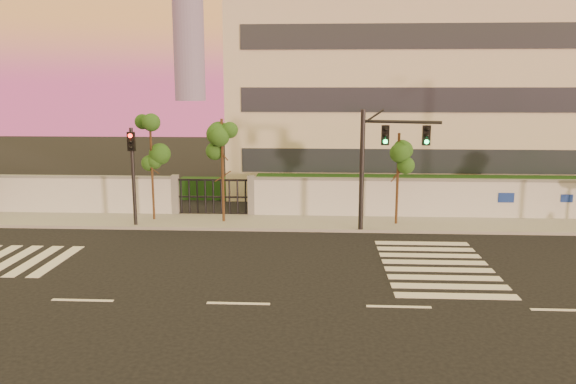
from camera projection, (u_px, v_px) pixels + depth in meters
The scene contains 11 objects.
ground at pixel (238, 304), 17.62m from camera, with size 120.00×120.00×0.00m, color black.
sidewalk at pixel (268, 223), 27.91m from camera, with size 60.00×3.00×0.15m, color gray.
perimeter_wall at pixel (272, 197), 29.19m from camera, with size 60.00×0.36×2.20m.
hedge_row at pixel (295, 192), 31.87m from camera, with size 41.00×4.25×1.80m.
institutional_building at pixel (416, 96), 37.60m from camera, with size 24.40×12.40×12.25m.
road_markings at pixel (211, 265), 21.39m from camera, with size 57.00×7.62×0.02m.
street_tree_c at pixel (151, 145), 27.66m from camera, with size 1.39×1.10×5.32m.
street_tree_d at pixel (223, 147), 27.24m from camera, with size 1.60×1.27×5.21m.
street_tree_e at pixel (399, 158), 26.85m from camera, with size 1.57×1.25×4.56m.
traffic_signal_main at pixel (378, 156), 25.61m from camera, with size 3.58×1.02×5.72m.
traffic_signal_secondary at pixel (133, 165), 26.64m from camera, with size 0.38×0.35×4.83m.
Camera 1 is at (2.45, -16.57, 6.68)m, focal length 35.00 mm.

